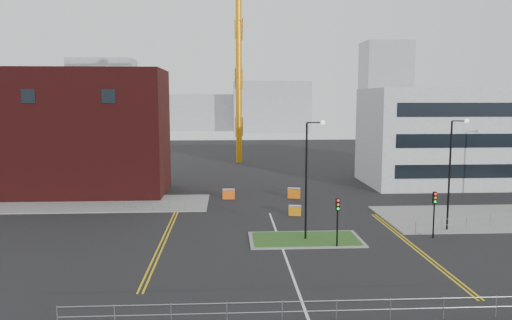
{
  "coord_description": "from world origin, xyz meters",
  "views": [
    {
      "loc": [
        -3.9,
        -28.9,
        10.83
      ],
      "look_at": [
        -1.25,
        17.73,
        5.0
      ],
      "focal_mm": 35.0,
      "sensor_mm": 36.0,
      "label": 1
    }
  ],
  "objects": [
    {
      "name": "traffic_light_island",
      "position": [
        4.0,
        5.98,
        2.57
      ],
      "size": [
        0.28,
        0.33,
        3.65
      ],
      "color": "black",
      "rests_on": "ground"
    },
    {
      "name": "pavement_left",
      "position": [
        -20.0,
        22.0,
        0.06
      ],
      "size": [
        28.0,
        8.0,
        0.12
      ],
      "primitive_type": "cube",
      "color": "slate",
      "rests_on": "ground"
    },
    {
      "name": "barrier_mid",
      "position": [
        2.26,
        16.0,
        0.52
      ],
      "size": [
        1.19,
        0.57,
        0.96
      ],
      "color": "orange",
      "rests_on": "ground"
    },
    {
      "name": "barrier_right",
      "position": [
        3.24,
        24.0,
        0.61
      ],
      "size": [
        1.4,
        0.72,
        1.12
      ],
      "color": "#DD620C",
      "rests_on": "ground"
    },
    {
      "name": "yellow_left_b",
      "position": [
        -8.7,
        10.0,
        0.01
      ],
      "size": [
        0.12,
        24.0,
        0.01
      ],
      "primitive_type": "cube",
      "color": "gold",
      "rests_on": "ground"
    },
    {
      "name": "skyline_a",
      "position": [
        -40.0,
        120.0,
        11.0
      ],
      "size": [
        18.0,
        12.0,
        22.0
      ],
      "primitive_type": "cube",
      "color": "gray",
      "rests_on": "ground"
    },
    {
      "name": "tower_crane",
      "position": [
        3.77,
        55.4,
        26.4
      ],
      "size": [
        52.94,
        4.66,
        38.26
      ],
      "color": "orange",
      "rests_on": "ground"
    },
    {
      "name": "skyline_d",
      "position": [
        -8.0,
        140.0,
        6.0
      ],
      "size": [
        30.0,
        12.0,
        12.0
      ],
      "primitive_type": "cube",
      "color": "gray",
      "rests_on": "ground"
    },
    {
      "name": "yellow_right_a",
      "position": [
        9.5,
        6.0,
        0.01
      ],
      "size": [
        0.12,
        20.0,
        0.01
      ],
      "primitive_type": "cube",
      "color": "gold",
      "rests_on": "ground"
    },
    {
      "name": "yellow_right_b",
      "position": [
        9.8,
        6.0,
        0.01
      ],
      "size": [
        0.12,
        20.0,
        0.01
      ],
      "primitive_type": "cube",
      "color": "gold",
      "rests_on": "ground"
    },
    {
      "name": "traffic_light_right",
      "position": [
        12.0,
        7.98,
        2.57
      ],
      "size": [
        0.28,
        0.33,
        3.65
      ],
      "color": "black",
      "rests_on": "ground"
    },
    {
      "name": "brick_building",
      "position": [
        -22.97,
        28.0,
        6.85
      ],
      "size": [
        24.2,
        10.07,
        14.24
      ],
      "color": "#3F0F0F",
      "rests_on": "ground"
    },
    {
      "name": "barrier_left",
      "position": [
        -3.85,
        24.0,
        0.59
      ],
      "size": [
        1.3,
        0.44,
        1.09
      ],
      "color": "#ED560D",
      "rests_on": "ground"
    },
    {
      "name": "skyline_c",
      "position": [
        45.0,
        125.0,
        14.0
      ],
      "size": [
        14.0,
        12.0,
        28.0
      ],
      "primitive_type": "cube",
      "color": "gray",
      "rests_on": "ground"
    },
    {
      "name": "centre_line",
      "position": [
        0.0,
        2.0,
        0.01
      ],
      "size": [
        0.15,
        30.0,
        0.01
      ],
      "primitive_type": "cube",
      "color": "silver",
      "rests_on": "ground"
    },
    {
      "name": "yellow_left_a",
      "position": [
        -9.0,
        10.0,
        0.01
      ],
      "size": [
        0.12,
        24.0,
        0.01
      ],
      "primitive_type": "cube",
      "color": "gold",
      "rests_on": "ground"
    },
    {
      "name": "streetlamp_island",
      "position": [
        2.22,
        8.0,
        5.41
      ],
      "size": [
        1.46,
        0.36,
        9.18
      ],
      "color": "black",
      "rests_on": "ground"
    },
    {
      "name": "railing_front",
      "position": [
        0.0,
        -6.0,
        0.78
      ],
      "size": [
        24.05,
        0.05,
        1.1
      ],
      "color": "gray",
      "rests_on": "ground"
    },
    {
      "name": "grass_island",
      "position": [
        2.0,
        8.0,
        0.06
      ],
      "size": [
        8.0,
        4.0,
        0.12
      ],
      "primitive_type": "cube",
      "color": "#1E4918",
      "rests_on": "ground"
    },
    {
      "name": "island_kerb",
      "position": [
        2.0,
        8.0,
        0.04
      ],
      "size": [
        8.6,
        4.6,
        0.08
      ],
      "primitive_type": "cube",
      "color": "slate",
      "rests_on": "ground"
    },
    {
      "name": "ground",
      "position": [
        0.0,
        0.0,
        0.0
      ],
      "size": [
        200.0,
        200.0,
        0.0
      ],
      "primitive_type": "plane",
      "color": "black",
      "rests_on": "ground"
    },
    {
      "name": "streetlamp_right_near",
      "position": [
        14.22,
        10.0,
        5.41
      ],
      "size": [
        1.46,
        0.36,
        9.18
      ],
      "color": "black",
      "rests_on": "ground"
    },
    {
      "name": "office_block",
      "position": [
        26.01,
        31.97,
        6.0
      ],
      "size": [
        25.0,
        12.2,
        12.0
      ],
      "color": "#A3A6A8",
      "rests_on": "ground"
    },
    {
      "name": "skyline_b",
      "position": [
        10.0,
        130.0,
        8.0
      ],
      "size": [
        24.0,
        12.0,
        16.0
      ],
      "primitive_type": "cube",
      "color": "gray",
      "rests_on": "ground"
    },
    {
      "name": "railing_left",
      "position": [
        -11.0,
        18.0,
        0.74
      ],
      "size": [
        6.05,
        0.05,
        1.1
      ],
      "color": "gray",
      "rests_on": "ground"
    }
  ]
}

